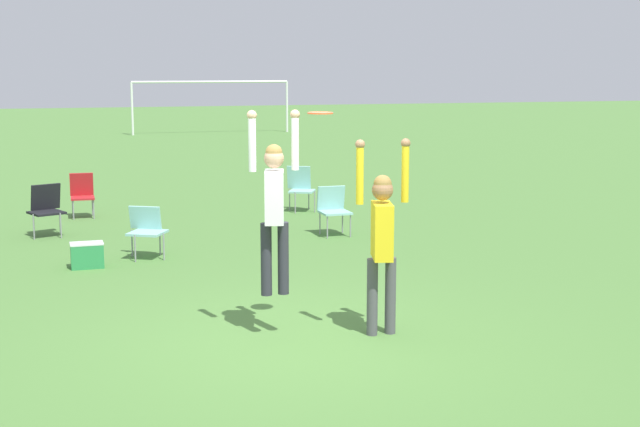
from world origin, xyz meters
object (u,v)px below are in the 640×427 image
at_px(person_jumping, 274,199).
at_px(camping_chair_3, 301,185).
at_px(person_defending, 382,232).
at_px(camping_chair_2, 82,192).
at_px(camping_chair_4, 46,206).
at_px(cooler_box, 87,255).
at_px(camping_chair_0, 333,207).
at_px(frisbee, 320,113).
at_px(camping_chair_1, 147,227).

height_order(person_jumping, camping_chair_3, person_jumping).
xyz_separation_m(person_defending, camping_chair_3, (1.60, 8.54, -0.62)).
xyz_separation_m(person_defending, camping_chair_2, (-2.71, 9.05, -0.65)).
height_order(camping_chair_4, cooler_box, camping_chair_4).
xyz_separation_m(camping_chair_3, camping_chair_4, (-5.00, -1.31, -0.01)).
relative_size(person_jumping, camping_chair_4, 2.24).
distance_m(camping_chair_3, camping_chair_4, 5.17).
bearing_deg(person_jumping, camping_chair_4, 33.61).
distance_m(camping_chair_0, camping_chair_4, 5.00).
distance_m(person_defending, cooler_box, 5.33).
height_order(camping_chair_3, camping_chair_4, camping_chair_3).
distance_m(frisbee, camping_chair_2, 9.25).
relative_size(person_defending, camping_chair_1, 2.75).
distance_m(camping_chair_0, camping_chair_3, 2.76).
height_order(camping_chair_3, cooler_box, camping_chair_3).
relative_size(person_defending, camping_chair_3, 2.36).
relative_size(person_defending, camping_chair_2, 2.49).
xyz_separation_m(person_defending, camping_chair_0, (1.38, 5.78, -0.64)).
distance_m(camping_chair_4, cooler_box, 2.91).
height_order(camping_chair_2, camping_chair_3, camping_chair_3).
height_order(frisbee, camping_chair_0, frisbee).
bearing_deg(camping_chair_3, cooler_box, 70.56).
bearing_deg(camping_chair_3, frisbee, 102.73).
relative_size(frisbee, cooler_box, 0.58).
relative_size(person_defending, camping_chair_4, 2.41).
bearing_deg(person_defending, camping_chair_4, -139.44).
xyz_separation_m(camping_chair_0, camping_chair_4, (-4.79, 1.44, 0.02)).
bearing_deg(camping_chair_2, camping_chair_4, 70.99).
bearing_deg(camping_chair_2, frisbee, 105.21).
bearing_deg(cooler_box, person_defending, -56.62).
bearing_deg(camping_chair_1, cooler_box, 57.80).
bearing_deg(frisbee, person_defending, -21.32).
distance_m(camping_chair_0, camping_chair_2, 5.24).
xyz_separation_m(frisbee, camping_chair_4, (-2.78, 6.98, -1.90)).
bearing_deg(person_defending, cooler_box, -131.30).
relative_size(camping_chair_4, cooler_box, 1.89).
xyz_separation_m(camping_chair_0, camping_chair_3, (0.22, 2.75, 0.03)).
xyz_separation_m(person_defending, cooler_box, (-2.89, 4.38, -0.95)).
bearing_deg(frisbee, camping_chair_4, 111.72).
bearing_deg(person_jumping, camping_chair_2, 25.63).
distance_m(camping_chair_1, camping_chair_3, 5.11).
bearing_deg(cooler_box, camping_chair_0, 18.21).
distance_m(camping_chair_1, camping_chair_4, 2.77).
bearing_deg(camping_chair_4, camping_chair_0, 141.33).
distance_m(frisbee, camping_chair_4, 7.75).
xyz_separation_m(person_jumping, person_defending, (1.12, -0.31, -0.37)).
distance_m(person_defending, frisbee, 1.44).
bearing_deg(frisbee, camping_chair_1, 106.12).
bearing_deg(camping_chair_4, person_jumping, 86.39).
xyz_separation_m(camping_chair_2, camping_chair_4, (-0.70, -1.82, 0.02)).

